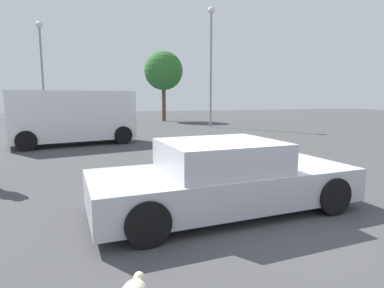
{
  "coord_description": "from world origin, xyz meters",
  "views": [
    {
      "loc": [
        -2.4,
        -4.89,
        1.99
      ],
      "look_at": [
        -0.27,
        2.18,
        0.9
      ],
      "focal_mm": 30.05,
      "sensor_mm": 36.0,
      "label": 1
    }
  ],
  "objects_px": {
    "light_post_near": "(211,49)",
    "van_white": "(73,116)",
    "sedan_foreground": "(224,178)",
    "light_post_mid": "(41,57)"
  },
  "relations": [
    {
      "from": "light_post_near",
      "to": "van_white",
      "type": "bearing_deg",
      "value": -144.76
    },
    {
      "from": "sedan_foreground",
      "to": "light_post_near",
      "type": "distance_m",
      "value": 16.57
    },
    {
      "from": "light_post_mid",
      "to": "sedan_foreground",
      "type": "bearing_deg",
      "value": -74.25
    },
    {
      "from": "sedan_foreground",
      "to": "light_post_near",
      "type": "height_order",
      "value": "light_post_near"
    },
    {
      "from": "sedan_foreground",
      "to": "van_white",
      "type": "bearing_deg",
      "value": 102.93
    },
    {
      "from": "light_post_mid",
      "to": "light_post_near",
      "type": "bearing_deg",
      "value": -21.36
    },
    {
      "from": "light_post_near",
      "to": "light_post_mid",
      "type": "distance_m",
      "value": 11.46
    },
    {
      "from": "van_white",
      "to": "light_post_near",
      "type": "bearing_deg",
      "value": 22.09
    },
    {
      "from": "van_white",
      "to": "light_post_mid",
      "type": "height_order",
      "value": "light_post_mid"
    },
    {
      "from": "sedan_foreground",
      "to": "light_post_mid",
      "type": "xyz_separation_m",
      "value": [
        -5.43,
        19.23,
        4.09
      ]
    }
  ]
}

